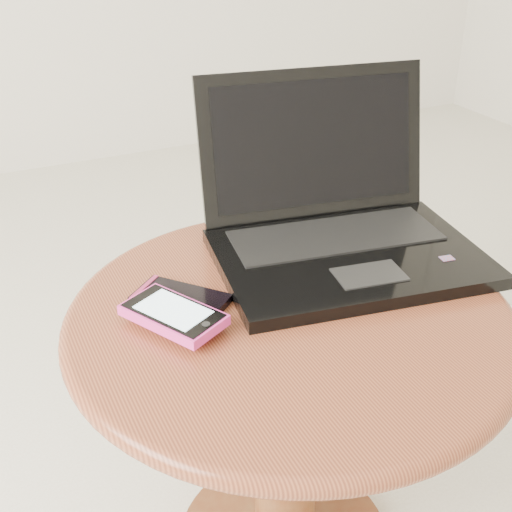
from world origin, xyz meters
name	(u,v)px	position (x,y,z in m)	size (l,w,h in m)	color
table	(289,369)	(0.00, 0.06, 0.37)	(0.60, 0.60, 0.48)	#5C2510
laptop	(338,223)	(0.14, 0.18, 0.52)	(0.42, 0.38, 0.25)	black
phone_black	(180,299)	(-0.13, 0.14, 0.48)	(0.13, 0.14, 0.01)	black
phone_pink	(173,314)	(-0.15, 0.09, 0.49)	(0.12, 0.15, 0.02)	#ED369D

